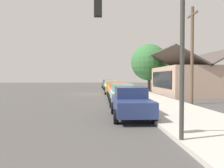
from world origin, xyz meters
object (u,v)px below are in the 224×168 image
(car_seafoam, at_px, (122,94))
(utility_pole_wooden, at_px, (192,54))
(car_ivory, at_px, (111,86))
(car_mustard, at_px, (113,87))
(car_navy, at_px, (131,102))
(shade_tree, at_px, (149,62))
(traffic_light_main, at_px, (148,32))
(car_skyblue, at_px, (109,85))
(fire_hydrant_red, at_px, (132,94))
(car_olive, at_px, (107,84))
(car_coral, at_px, (118,90))

(car_seafoam, bearing_deg, utility_pole_wooden, 91.44)
(car_ivory, relative_size, car_mustard, 0.98)
(car_navy, bearing_deg, shade_tree, 166.08)
(car_mustard, distance_m, traffic_light_main, 22.21)
(car_seafoam, height_order, utility_pole_wooden, utility_pole_wooden)
(car_navy, distance_m, utility_pole_wooden, 8.44)
(car_seafoam, bearing_deg, car_skyblue, -178.74)
(car_ivory, height_order, car_mustard, same)
(car_ivory, relative_size, car_navy, 0.98)
(car_ivory, relative_size, fire_hydrant_red, 6.28)
(car_mustard, bearing_deg, car_seafoam, 2.55)
(shade_tree, height_order, fire_hydrant_red, shade_tree)
(traffic_light_main, bearing_deg, car_seafoam, 178.58)
(car_olive, relative_size, car_coral, 0.99)
(car_seafoam, xyz_separation_m, shade_tree, (-17.40, 5.88, 3.52))
(car_olive, bearing_deg, car_coral, 3.06)
(car_mustard, bearing_deg, traffic_light_main, 1.90)
(shade_tree, bearing_deg, car_ivory, -89.00)
(car_navy, bearing_deg, car_skyblue, -179.54)
(car_seafoam, distance_m, fire_hydrant_red, 4.50)
(traffic_light_main, bearing_deg, utility_pole_wooden, 151.55)
(car_skyblue, distance_m, car_navy, 28.22)
(car_skyblue, height_order, fire_hydrant_red, car_skyblue)
(car_coral, bearing_deg, car_navy, -0.59)
(car_skyblue, relative_size, utility_pole_wooden, 0.59)
(car_ivory, distance_m, fire_hydrant_red, 13.10)
(car_ivory, xyz_separation_m, traffic_light_main, (27.73, -0.35, 2.68))
(car_ivory, distance_m, shade_tree, 6.78)
(car_skyblue, bearing_deg, car_mustard, 2.55)
(car_coral, bearing_deg, shade_tree, 154.64)
(car_navy, bearing_deg, car_seafoam, 179.58)
(car_ivory, bearing_deg, car_olive, -179.89)
(car_ivory, relative_size, utility_pole_wooden, 0.59)
(car_mustard, relative_size, car_seafoam, 0.99)
(car_olive, relative_size, car_skyblue, 1.07)
(car_seafoam, height_order, traffic_light_main, traffic_light_main)
(car_olive, relative_size, fire_hydrant_red, 6.68)
(car_mustard, xyz_separation_m, car_navy, (17.19, -0.12, -0.00))
(car_skyblue, distance_m, shade_tree, 8.64)
(traffic_light_main, relative_size, utility_pole_wooden, 0.69)
(utility_pole_wooden, bearing_deg, fire_hydrant_red, -136.73)
(car_navy, relative_size, shade_tree, 0.64)
(car_navy, relative_size, utility_pole_wooden, 0.61)
(traffic_light_main, bearing_deg, car_coral, 178.76)
(car_skyblue, relative_size, car_seafoam, 0.97)
(car_olive, relative_size, car_ivory, 1.06)
(car_mustard, height_order, car_seafoam, same)
(car_skyblue, xyz_separation_m, traffic_light_main, (33.08, -0.27, 2.68))
(car_navy, height_order, shade_tree, shade_tree)
(utility_pole_wooden, bearing_deg, car_seafoam, -89.84)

